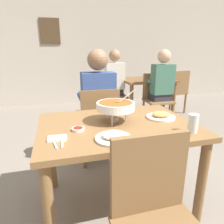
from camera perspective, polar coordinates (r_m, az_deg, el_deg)
ground_plane at (r=1.97m, az=1.27°, el=-24.13°), size 16.00×16.00×0.00m
cafe_rear_partition at (r=5.21m, az=-11.26°, el=19.05°), size 10.00×0.10×3.00m
picture_frame_hung at (r=5.14m, az=-17.16°, el=21.02°), size 0.44×0.03×0.56m
dining_table_main at (r=1.62m, az=1.42°, el=-7.05°), size 1.19×0.87×0.75m
chair_diner_main at (r=2.32m, az=-3.76°, el=-2.76°), size 0.44×0.44×0.90m
diner_main at (r=2.28m, az=-4.04°, el=3.10°), size 0.40×0.45×1.31m
chair_viewer_empty at (r=1.15m, az=12.51°, el=-26.43°), size 0.44×0.44×0.90m
curry_bowl at (r=1.58m, az=0.88°, el=1.65°), size 0.33×0.30×0.26m
rice_plate at (r=1.30m, az=0.45°, el=-6.97°), size 0.24×0.24×0.06m
appetizer_plate at (r=1.75m, az=13.62°, el=-1.01°), size 0.24×0.24×0.06m
sauce_dish at (r=1.46m, az=-9.56°, el=-4.77°), size 0.09×0.09×0.02m
napkin_folded at (r=1.35m, az=-15.22°, el=-7.21°), size 0.13×0.09×0.02m
fork_utensil at (r=1.30m, az=-16.06°, el=-8.32°), size 0.04×0.17×0.01m
spoon_utensil at (r=1.30m, az=-13.85°, el=-8.15°), size 0.02×0.17×0.01m
drink_glass at (r=1.51m, az=21.87°, el=-3.22°), size 0.07×0.07×0.13m
dining_table_far at (r=4.15m, az=9.63°, el=7.41°), size 1.00×0.80×0.75m
chair_bg_left at (r=4.02m, az=0.50°, el=5.84°), size 0.46×0.46×0.90m
chair_bg_middle at (r=3.71m, az=12.35°, el=4.50°), size 0.44×0.44×0.90m
chair_bg_right at (r=4.43m, az=17.66°, el=6.10°), size 0.48×0.48×0.90m
patron_bg_left at (r=3.96m, az=0.61°, el=9.12°), size 0.40×0.45×1.31m
patron_bg_middle at (r=3.62m, az=13.72°, el=7.88°), size 0.40×0.45×1.31m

